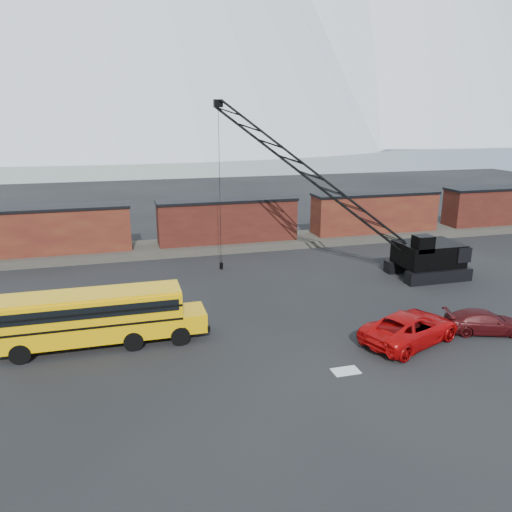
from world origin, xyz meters
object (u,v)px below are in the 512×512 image
Objects in this scene: school_bus at (97,316)px; maroon_suv at (484,322)px; red_pickup at (410,328)px; crawler_crane at (316,179)px.

school_bus is 22.76m from maroon_suv.
maroon_suv is (5.07, 0.01, -0.22)m from red_pickup.
crawler_crane reaches higher than school_bus.
crawler_crane reaches higher than red_pickup.
crawler_crane reaches higher than maroon_suv.
school_bus is 1.81× the size of red_pickup.
red_pickup is (17.25, -4.31, -0.90)m from school_bus.
school_bus is at bearing -150.79° from crawler_crane.
red_pickup is 1.38× the size of maroon_suv.
crawler_crane is at bearing 40.05° from maroon_suv.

